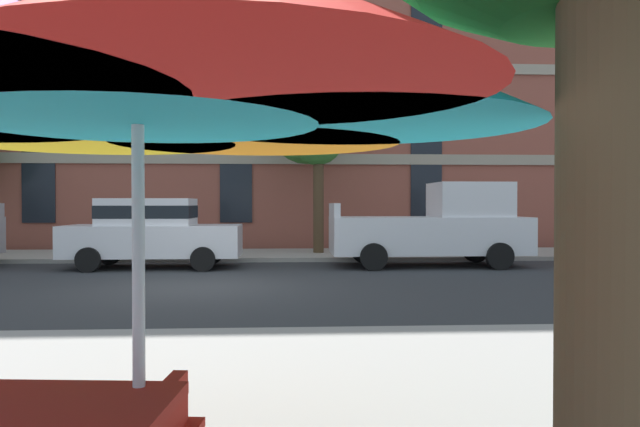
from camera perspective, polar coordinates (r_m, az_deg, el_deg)
The scene contains 7 objects.
ground_plane at distance 12.13m, azimuth -11.38°, elevation -6.88°, with size 120.00×120.00×0.00m, color #2D3033.
sidewalk_far at distance 18.84m, azimuth -8.48°, elevation -3.91°, with size 56.00×3.60×0.12m, color #9E998E.
apartment_building at distance 28.09m, azimuth -6.96°, elevation 17.37°, with size 46.51×12.08×19.20m.
sedan_white at distance 15.98m, azimuth -15.66°, elevation -1.60°, with size 4.40×1.98×1.78m.
pickup_white at distance 16.11m, azimuth 11.02°, elevation -1.29°, with size 5.10×2.12×2.20m.
street_tree_middle at distance 19.16m, azimuth -1.00°, elevation 7.95°, with size 2.47×2.47×5.37m.
patio_umbrella at distance 3.04m, azimuth -16.91°, elevation 12.39°, with size 3.86×3.58×2.55m.
Camera 1 is at (1.68, -11.90, 1.64)m, focal length 33.77 mm.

